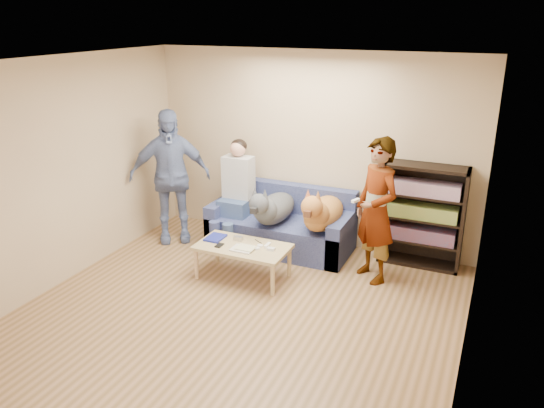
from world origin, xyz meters
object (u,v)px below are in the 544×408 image
at_px(coffee_table, 243,249).
at_px(bookshelf, 423,213).
at_px(sofa, 282,227).
at_px(person_standing_left, 170,176).
at_px(camera_silver, 238,238).
at_px(person_seated, 235,190).
at_px(person_standing_right, 376,211).
at_px(dog_gray, 272,208).
at_px(notebook_blue, 215,238).
at_px(dog_tan, 321,213).

height_order(coffee_table, bookshelf, bookshelf).
bearing_deg(coffee_table, sofa, 85.95).
relative_size(person_standing_left, camera_silver, 16.84).
height_order(person_seated, bookshelf, person_seated).
xyz_separation_m(person_standing_right, camera_silver, (-1.55, -0.50, -0.42)).
distance_m(dog_gray, bookshelf, 1.90).
distance_m(sofa, person_seated, 0.81).
xyz_separation_m(sofa, dog_gray, (-0.04, -0.25, 0.36)).
distance_m(person_standing_right, notebook_blue, 1.96).
relative_size(person_standing_right, dog_gray, 1.39).
relative_size(person_standing_right, notebook_blue, 6.67).
bearing_deg(bookshelf, dog_gray, -165.29).
distance_m(notebook_blue, person_seated, 0.93).
height_order(dog_gray, dog_tan, dog_tan).
height_order(person_standing_left, bookshelf, person_standing_left).
distance_m(camera_silver, dog_tan, 1.11).
height_order(camera_silver, coffee_table, camera_silver).
bearing_deg(person_seated, person_standing_right, -8.00).
height_order(sofa, dog_gray, dog_gray).
bearing_deg(bookshelf, camera_silver, -150.16).
distance_m(sofa, dog_tan, 0.74).
relative_size(dog_tan, bookshelf, 0.91).
distance_m(person_seated, coffee_table, 1.14).
relative_size(notebook_blue, sofa, 0.14).
bearing_deg(camera_silver, person_seated, 119.46).
xyz_separation_m(dog_tan, bookshelf, (1.18, 0.41, 0.03)).
distance_m(sofa, dog_gray, 0.44).
bearing_deg(dog_tan, person_standing_left, -174.40).
distance_m(dog_gray, coffee_table, 0.83).
distance_m(person_standing_right, person_standing_left, 2.86).
xyz_separation_m(sofa, bookshelf, (1.80, 0.23, 0.40)).
bearing_deg(camera_silver, sofa, 78.02).
distance_m(notebook_blue, dog_tan, 1.37).
distance_m(person_standing_right, person_seated, 2.01).
height_order(person_standing_left, dog_tan, person_standing_left).
bearing_deg(sofa, notebook_blue, -115.78).
xyz_separation_m(dog_gray, dog_tan, (0.65, 0.07, 0.01)).
xyz_separation_m(person_standing_right, notebook_blue, (-1.83, -0.57, -0.43)).
xyz_separation_m(notebook_blue, person_seated, (-0.16, 0.85, 0.34)).
height_order(person_seated, coffee_table, person_seated).
bearing_deg(camera_silver, dog_tan, 42.06).
distance_m(coffee_table, bookshelf, 2.28).
distance_m(sofa, bookshelf, 1.86).
height_order(person_standing_right, camera_silver, person_standing_right).
distance_m(person_standing_left, dog_gray, 1.50).
distance_m(person_standing_right, bookshelf, 0.80).
height_order(notebook_blue, coffee_table, notebook_blue).
bearing_deg(dog_tan, notebook_blue, -143.71).
bearing_deg(coffee_table, bookshelf, 33.99).
distance_m(person_standing_left, camera_silver, 1.49).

